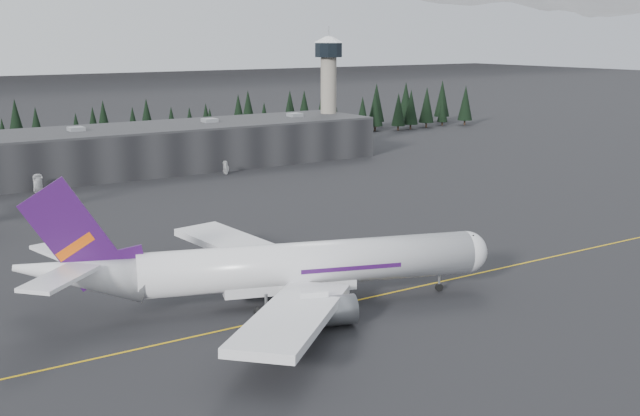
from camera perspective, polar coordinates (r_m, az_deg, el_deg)
ground at (r=125.19m, az=5.09°, el=-5.66°), size 1400.00×1400.00×0.00m
taxiline at (r=123.71m, az=5.67°, el=-5.89°), size 400.00×0.40×0.02m
terminal at (r=232.46m, az=-14.49°, el=3.94°), size 160.00×30.00×12.60m
control_tower at (r=267.18m, az=0.61°, el=9.06°), size 10.00×10.00×37.70m
treeline at (r=267.29m, az=-17.14°, el=5.09°), size 360.00×20.00×15.00m
jet_main at (r=115.17m, az=-3.64°, el=-4.26°), size 66.95×60.24×20.25m
gse_vehicle_a at (r=209.87m, az=-19.40°, el=1.21°), size 2.47×4.90×1.33m
gse_vehicle_b at (r=225.84m, az=-6.68°, el=2.57°), size 3.99×1.95×1.31m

